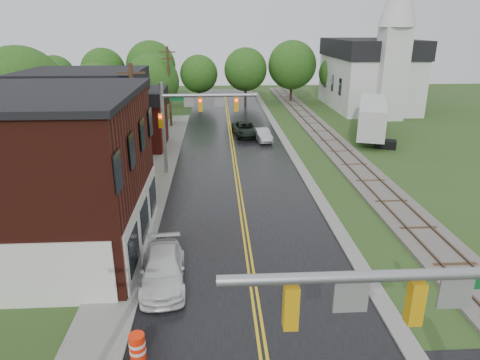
{
  "coord_description": "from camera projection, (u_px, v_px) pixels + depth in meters",
  "views": [
    {
      "loc": [
        -1.54,
        -5.61,
        11.19
      ],
      "look_at": [
        -0.34,
        15.55,
        3.5
      ],
      "focal_mm": 32.0,
      "sensor_mm": 36.0,
      "label": 1
    }
  ],
  "objects": [
    {
      "name": "main_road",
      "position": [
        235.0,
        161.0,
        37.32
      ],
      "size": [
        10.0,
        90.0,
        0.02
      ],
      "primitive_type": "cube",
      "color": "black",
      "rests_on": "ground"
    },
    {
      "name": "curb_right",
      "position": [
        287.0,
        145.0,
        42.3
      ],
      "size": [
        0.8,
        70.0,
        0.12
      ],
      "primitive_type": "cube",
      "color": "gray",
      "rests_on": "ground"
    },
    {
      "name": "sidewalk_left",
      "position": [
        156.0,
        182.0,
        32.3
      ],
      "size": [
        2.4,
        50.0,
        0.12
      ],
      "primitive_type": "cube",
      "color": "gray",
      "rests_on": "ground"
    },
    {
      "name": "yellow_house",
      "position": [
        90.0,
        139.0,
        31.89
      ],
      "size": [
        8.0,
        7.0,
        6.4
      ],
      "primitive_type": "cube",
      "color": "tan",
      "rests_on": "ground"
    },
    {
      "name": "darkred_building",
      "position": [
        128.0,
        125.0,
        40.73
      ],
      "size": [
        7.0,
        6.0,
        4.4
      ],
      "primitive_type": "cube",
      "color": "#3F0F0C",
      "rests_on": "ground"
    },
    {
      "name": "church",
      "position": [
        372.0,
        67.0,
        58.67
      ],
      "size": [
        10.4,
        18.4,
        20.0
      ],
      "color": "silver",
      "rests_on": "ground"
    },
    {
      "name": "railroad",
      "position": [
        333.0,
        144.0,
        42.51
      ],
      "size": [
        3.2,
        80.0,
        0.3
      ],
      "color": "#59544C",
      "rests_on": "ground"
    },
    {
      "name": "traffic_signal_near",
      "position": [
        445.0,
        321.0,
        9.53
      ],
      "size": [
        7.34,
        0.3,
        7.2
      ],
      "color": "gray",
      "rests_on": "ground"
    },
    {
      "name": "traffic_signal_far",
      "position": [
        191.0,
        112.0,
        32.62
      ],
      "size": [
        7.34,
        0.43,
        7.2
      ],
      "color": "gray",
      "rests_on": "ground"
    },
    {
      "name": "utility_pole_b",
      "position": [
        136.0,
        131.0,
        27.84
      ],
      "size": [
        1.8,
        0.28,
        9.0
      ],
      "color": "#382616",
      "rests_on": "ground"
    },
    {
      "name": "utility_pole_c",
      "position": [
        169.0,
        86.0,
        48.49
      ],
      "size": [
        1.8,
        0.28,
        9.0
      ],
      "color": "#382616",
      "rests_on": "ground"
    },
    {
      "name": "tree_left_b",
      "position": [
        23.0,
        94.0,
        36.21
      ],
      "size": [
        7.6,
        7.6,
        9.69
      ],
      "color": "black",
      "rests_on": "ground"
    },
    {
      "name": "tree_left_c",
      "position": [
        97.0,
        94.0,
        44.34
      ],
      "size": [
        6.0,
        6.0,
        7.65
      ],
      "color": "black",
      "rests_on": "ground"
    },
    {
      "name": "tree_left_e",
      "position": [
        153.0,
        83.0,
        50.13
      ],
      "size": [
        6.4,
        6.4,
        8.16
      ],
      "color": "black",
      "rests_on": "ground"
    },
    {
      "name": "suv_dark",
      "position": [
        245.0,
        129.0,
        45.69
      ],
      "size": [
        2.9,
        5.32,
        1.41
      ],
      "primitive_type": "imported",
      "rotation": [
        0.0,
        0.0,
        0.11
      ],
      "color": "black",
      "rests_on": "ground"
    },
    {
      "name": "sedan_silver",
      "position": [
        263.0,
        135.0,
        43.66
      ],
      "size": [
        1.85,
        3.98,
        1.26
      ],
      "primitive_type": "imported",
      "rotation": [
        0.0,
        0.0,
        0.14
      ],
      "color": "#A4A5A9",
      "rests_on": "ground"
    },
    {
      "name": "pickup_white",
      "position": [
        163.0,
        270.0,
        19.49
      ],
      "size": [
        2.36,
        4.96,
        1.4
      ],
      "primitive_type": "imported",
      "rotation": [
        0.0,
        0.0,
        0.08
      ],
      "color": "silver",
      "rests_on": "ground"
    },
    {
      "name": "semi_trailer",
      "position": [
        372.0,
        116.0,
        44.6
      ],
      "size": [
        6.31,
        11.89,
        3.73
      ],
      "color": "black",
      "rests_on": "ground"
    },
    {
      "name": "construction_barrel",
      "position": [
        137.0,
        347.0,
        15.07
      ],
      "size": [
        0.71,
        0.71,
        1.01
      ],
      "primitive_type": "cylinder",
      "rotation": [
        0.0,
        0.0,
        -0.31
      ],
      "color": "#FF2B0B",
      "rests_on": "ground"
    }
  ]
}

